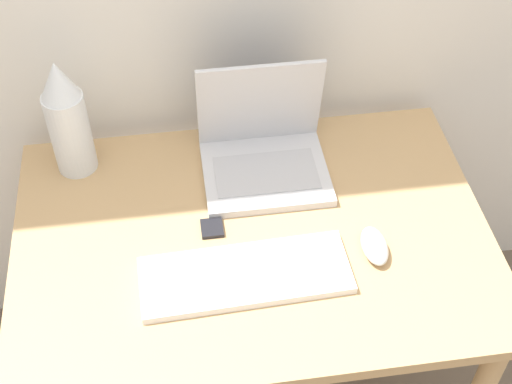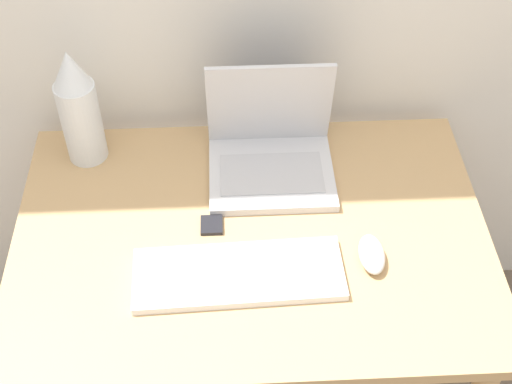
{
  "view_description": "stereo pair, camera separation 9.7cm",
  "coord_description": "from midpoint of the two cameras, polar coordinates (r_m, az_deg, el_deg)",
  "views": [
    {
      "loc": [
        -0.14,
        -0.65,
        1.89
      ],
      "look_at": [
        0.01,
        0.39,
        0.81
      ],
      "focal_mm": 50.0,
      "sensor_mm": 36.0,
      "label": 1
    },
    {
      "loc": [
        -0.04,
        -0.65,
        1.89
      ],
      "look_at": [
        0.01,
        0.39,
        0.81
      ],
      "focal_mm": 50.0,
      "sensor_mm": 36.0,
      "label": 2
    }
  ],
  "objects": [
    {
      "name": "desk",
      "position": [
        1.63,
        -1.97,
        -5.59
      ],
      "size": [
        1.04,
        0.73,
        0.71
      ],
      "color": "tan",
      "rests_on": "ground_plane"
    },
    {
      "name": "keyboard",
      "position": [
        1.48,
        -2.76,
        -6.72
      ],
      "size": [
        0.44,
        0.17,
        0.02
      ],
      "color": "white",
      "rests_on": "desk"
    },
    {
      "name": "mp3_player",
      "position": [
        1.57,
        -5.31,
        -2.96
      ],
      "size": [
        0.05,
        0.05,
        0.01
      ],
      "color": "black",
      "rests_on": "desk"
    },
    {
      "name": "laptop",
      "position": [
        1.67,
        -1.08,
        3.46
      ],
      "size": [
        0.29,
        0.25,
        0.26
      ],
      "color": "silver",
      "rests_on": "desk"
    },
    {
      "name": "vase",
      "position": [
        1.68,
        -16.51,
        5.59
      ],
      "size": [
        0.09,
        0.09,
        0.3
      ],
      "color": "white",
      "rests_on": "desk"
    },
    {
      "name": "mouse",
      "position": [
        1.53,
        7.66,
        -4.35
      ],
      "size": [
        0.05,
        0.11,
        0.03
      ],
      "color": "silver",
      "rests_on": "desk"
    }
  ]
}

